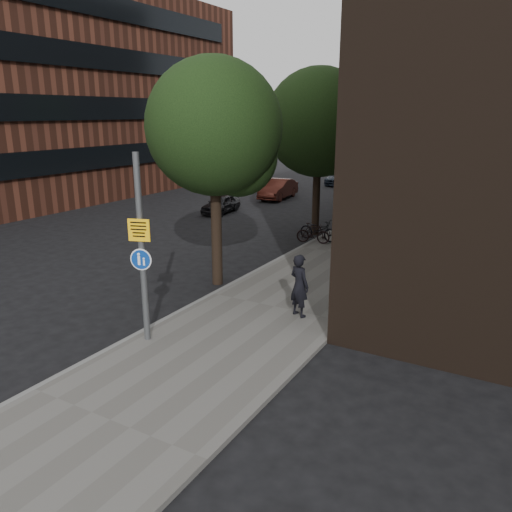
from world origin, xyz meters
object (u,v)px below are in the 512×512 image
Objects in this scene: signpost at (142,249)px; parked_bike_facade_near at (394,246)px; pedestrian at (299,285)px; parked_car_near at (221,204)px.

parked_bike_facade_near is at bearing 52.47° from signpost.
signpost is 4.56m from pedestrian.
parked_bike_facade_near is (3.54, 10.52, -1.89)m from signpost.
pedestrian is (2.73, 3.34, -1.48)m from signpost.
pedestrian is at bearing -53.46° from parked_car_near.
signpost is at bearing -67.59° from parked_car_near.
parked_bike_facade_near is at bearing -74.74° from pedestrian.
parked_bike_facade_near is (0.81, 7.18, -0.41)m from pedestrian.
signpost reaches higher than parked_bike_facade_near.
pedestrian is 16.25m from parked_car_near.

